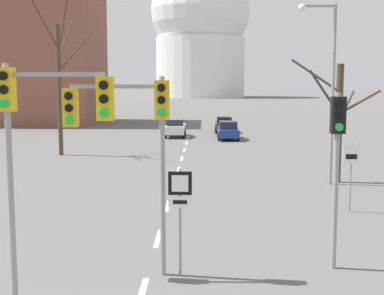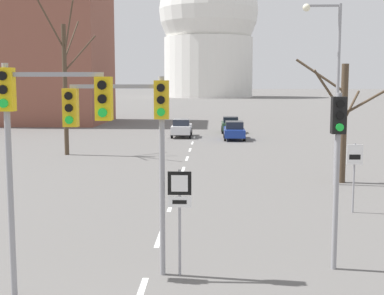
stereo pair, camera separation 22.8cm
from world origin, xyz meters
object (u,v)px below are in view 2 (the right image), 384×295
at_px(traffic_signal_near_left, 40,121).
at_px(sedan_near_left, 234,130).
at_px(sedan_mid_centre, 182,128).
at_px(speed_limit_sign, 354,166).
at_px(route_sign_post, 180,203).
at_px(street_lamp_right, 332,77).
at_px(traffic_signal_centre_tall, 130,125).
at_px(sedan_near_right, 230,125).
at_px(traffic_signal_near_right, 338,147).

xyz_separation_m(traffic_signal_near_left, sedan_near_left, (5.68, 34.74, -3.29)).
bearing_deg(sedan_mid_centre, speed_limit_sign, -73.78).
height_order(route_sign_post, speed_limit_sign, route_sign_post).
relative_size(route_sign_post, street_lamp_right, 0.32).
height_order(traffic_signal_centre_tall, traffic_signal_near_left, traffic_signal_near_left).
distance_m(traffic_signal_near_left, sedan_near_right, 41.58).
relative_size(traffic_signal_centre_tall, sedan_near_right, 1.32).
height_order(traffic_signal_near_left, sedan_mid_centre, traffic_signal_near_left).
bearing_deg(sedan_mid_centre, sedan_near_right, 43.66).
bearing_deg(sedan_near_left, traffic_signal_centre_tall, -96.75).
distance_m(route_sign_post, sedan_near_left, 33.31).
bearing_deg(traffic_signal_near_left, route_sign_post, 27.31).
distance_m(traffic_signal_centre_tall, speed_limit_sign, 10.35).
height_order(traffic_signal_near_right, speed_limit_sign, traffic_signal_near_right).
bearing_deg(traffic_signal_near_right, sedan_near_right, 92.24).
xyz_separation_m(traffic_signal_centre_tall, sedan_near_right, (3.80, 39.48, -3.08)).
relative_size(traffic_signal_near_left, sedan_mid_centre, 1.25).
xyz_separation_m(traffic_signal_centre_tall, traffic_signal_near_left, (-1.75, -1.59, 0.21)).
xyz_separation_m(traffic_signal_near_right, street_lamp_right, (2.39, 11.96, 1.94)).
relative_size(route_sign_post, sedan_mid_centre, 0.64).
bearing_deg(route_sign_post, sedan_near_right, 86.31).
bearing_deg(traffic_signal_centre_tall, speed_limit_sign, 42.84).
relative_size(traffic_signal_centre_tall, street_lamp_right, 0.59).
relative_size(street_lamp_right, sedan_near_left, 1.91).
distance_m(street_lamp_right, sedan_near_right, 27.56).
bearing_deg(route_sign_post, traffic_signal_near_left, -152.69).
bearing_deg(sedan_near_left, sedan_mid_centre, 157.20).
height_order(traffic_signal_near_right, sedan_near_right, traffic_signal_near_right).
relative_size(route_sign_post, speed_limit_sign, 1.03).
bearing_deg(traffic_signal_near_right, sedan_near_left, 92.45).
relative_size(traffic_signal_centre_tall, sedan_near_left, 1.13).
distance_m(speed_limit_sign, sedan_mid_centre, 29.41).
xyz_separation_m(street_lamp_right, sedan_mid_centre, (-8.48, 22.56, -4.38)).
bearing_deg(speed_limit_sign, route_sign_post, -131.73).
xyz_separation_m(speed_limit_sign, sedan_near_right, (-3.64, 32.58, -1.01)).
distance_m(traffic_signal_near_right, street_lamp_right, 12.35).
relative_size(traffic_signal_centre_tall, traffic_signal_near_right, 1.09).
height_order(traffic_signal_near_right, sedan_mid_centre, traffic_signal_near_right).
bearing_deg(sedan_mid_centre, street_lamp_right, -69.39).
bearing_deg(traffic_signal_near_right, street_lamp_right, 78.70).
relative_size(traffic_signal_centre_tall, speed_limit_sign, 1.91).
height_order(speed_limit_sign, street_lamp_right, street_lamp_right).
xyz_separation_m(route_sign_post, sedan_near_right, (2.55, 39.52, -1.09)).
bearing_deg(traffic_signal_near_left, sedan_near_right, 82.30).
distance_m(traffic_signal_centre_tall, sedan_mid_centre, 35.26).
relative_size(traffic_signal_near_right, traffic_signal_near_left, 0.87).
xyz_separation_m(traffic_signal_near_right, traffic_signal_near_left, (-7.07, -2.19, 0.81)).
height_order(traffic_signal_near_left, speed_limit_sign, traffic_signal_near_left).
relative_size(traffic_signal_near_left, route_sign_post, 1.94).
bearing_deg(sedan_near_left, traffic_signal_near_right, -87.55).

